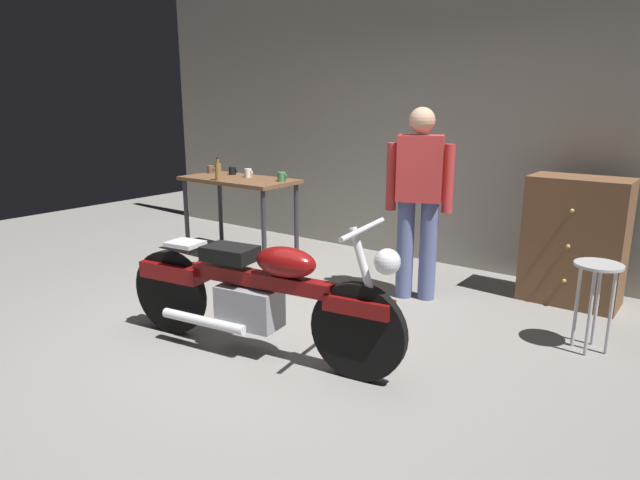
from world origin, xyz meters
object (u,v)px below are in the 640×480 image
motorcycle (257,293)px  wooden_dresser (575,241)px  mug_black_matte (233,171)px  mug_white_ceramic (248,173)px  person_standing (419,196)px  mug_brown_stoneware (211,169)px  bottle (218,171)px  mug_green_speckled (282,177)px  shop_stool (597,283)px

motorcycle → wooden_dresser: (1.48, 2.40, 0.10)m
mug_black_matte → mug_white_ceramic: mug_white_ceramic is taller
person_standing → mug_brown_stoneware: (-2.72, 0.10, 0.02)m
motorcycle → bottle: size_ratio=9.03×
motorcycle → mug_black_matte: motorcycle is taller
person_standing → mug_brown_stoneware: size_ratio=15.91×
mug_green_speckled → bottle: bearing=-150.0°
shop_stool → mug_green_speckled: 3.17m
shop_stool → person_standing: bearing=171.0°
mug_brown_stoneware → mug_black_matte: bearing=11.8°
person_standing → wooden_dresser: bearing=-169.6°
person_standing → mug_black_matte: 2.43m
wooden_dresser → mug_green_speckled: size_ratio=9.29×
mug_white_ceramic → mug_brown_stoneware: bearing=179.9°
mug_black_matte → motorcycle: bearing=-41.6°
mug_black_matte → bottle: 0.47m
wooden_dresser → mug_green_speckled: (-2.76, -0.63, 0.40)m
shop_stool → motorcycle: bearing=-141.8°
shop_stool → mug_black_matte: bearing=174.2°
mug_black_matte → mug_green_speckled: mug_green_speckled is taller
shop_stool → bottle: 3.75m
mug_brown_stoneware → bottle: bearing=-35.2°
motorcycle → mug_black_matte: 2.83m
motorcycle → bottle: bearing=134.1°
person_standing → bottle: 2.23m
motorcycle → bottle: bottle is taller
mug_white_ceramic → bottle: bottle is taller
wooden_dresser → mug_white_ceramic: 3.34m
wooden_dresser → mug_brown_stoneware: bearing=-170.9°
mug_green_speckled → mug_white_ceramic: size_ratio=1.05×
person_standing → mug_black_matte: size_ratio=14.70×
mug_white_ceramic → mug_green_speckled: bearing=-1.5°
person_standing → mug_black_matte: (-2.42, 0.16, 0.02)m
person_standing → wooden_dresser: (1.14, 0.71, -0.38)m
person_standing → shop_stool: bearing=149.2°
motorcycle → wooden_dresser: bearing=49.9°
shop_stool → mug_black_matte: (-3.92, 0.40, 0.45)m
motorcycle → mug_brown_stoneware: (-2.38, 1.79, 0.49)m
mug_green_speckled → mug_brown_stoneware: bearing=179.3°
mug_green_speckled → mug_brown_stoneware: 1.09m
motorcycle → mug_green_speckled: 2.25m
shop_stool → mug_brown_stoneware: size_ratio=6.10×
mug_black_matte → bottle: (0.21, -0.42, 0.05)m
motorcycle → mug_white_ceramic: (-1.78, 1.79, 0.50)m
motorcycle → mug_white_ceramic: 2.57m
bottle → mug_green_speckled: bearing=30.0°
mug_green_speckled → wooden_dresser: bearing=12.8°
mug_black_matte → person_standing: bearing=-3.8°
mug_green_speckled → mug_white_ceramic: mug_green_speckled is taller
mug_black_matte → mug_brown_stoneware: 0.30m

